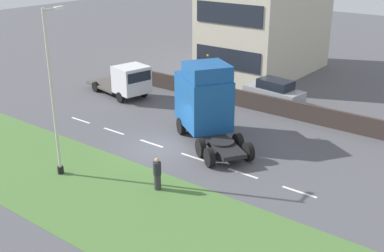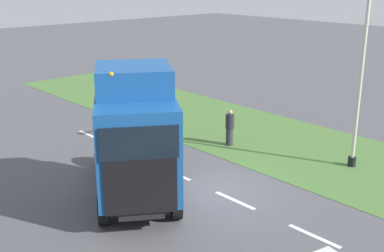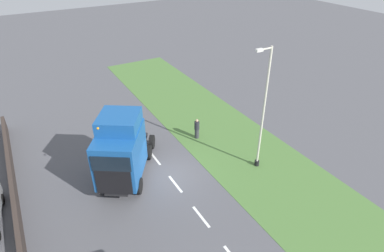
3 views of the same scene
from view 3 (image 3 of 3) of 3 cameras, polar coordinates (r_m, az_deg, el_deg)
name	(u,v)px [view 3 (image 3 of 3)]	position (r m, az deg, el deg)	size (l,w,h in m)	color
ground_plane	(169,176)	(21.60, -4.08, -8.89)	(120.00, 120.00, 0.00)	#515156
grass_verge	(242,150)	(24.19, 8.80, -4.25)	(7.00, 44.00, 0.01)	#4C7538
lane_markings	(165,170)	(22.10, -4.89, -7.86)	(0.16, 17.80, 0.00)	white
boundary_wall	(18,222)	(20.18, -28.55, -14.70)	(0.25, 24.00, 1.22)	#382D28
lorry_cab	(122,150)	(20.29, -12.42, -4.26)	(5.63, 6.75, 4.84)	black
lamp_post	(262,116)	(20.72, 12.34, 1.72)	(1.28, 0.32, 8.43)	black
pedestrian	(197,129)	(24.88, 0.87, -0.52)	(0.39, 0.39, 1.67)	#333338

